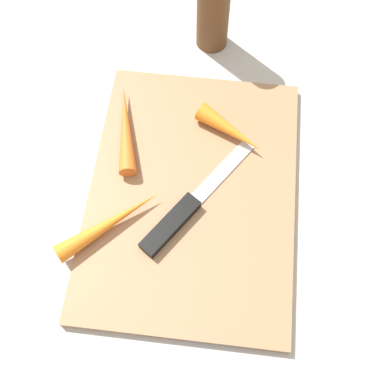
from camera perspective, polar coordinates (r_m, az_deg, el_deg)
ground_plane at (r=0.61m, az=0.00°, el=-0.47°), size 1.40×1.40×0.00m
cutting_board at (r=0.61m, az=0.00°, el=-0.24°), size 0.36×0.26×0.01m
knife at (r=0.58m, az=-1.71°, el=-3.05°), size 0.18×0.13×0.01m
carrot_shortest at (r=0.63m, az=4.57°, el=7.44°), size 0.07×0.10×0.03m
carrot_longest at (r=0.58m, az=-9.95°, el=-3.78°), size 0.11×0.12×0.02m
carrot_medium at (r=0.64m, az=-7.97°, el=7.60°), size 0.13×0.05×0.02m
pepper_grinder at (r=0.70m, az=2.35°, el=21.94°), size 0.05×0.05×0.16m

